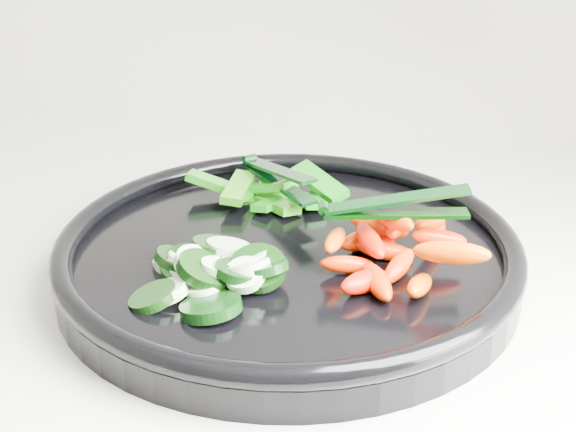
# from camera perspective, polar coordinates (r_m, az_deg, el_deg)

# --- Properties ---
(veggie_tray) EXTENTS (0.40, 0.40, 0.04)m
(veggie_tray) POSITION_cam_1_polar(r_m,az_deg,el_deg) (0.65, -0.00, -2.77)
(veggie_tray) COLOR black
(veggie_tray) RESTS_ON counter
(cucumber_pile) EXTENTS (0.13, 0.12, 0.04)m
(cucumber_pile) POSITION_cam_1_polar(r_m,az_deg,el_deg) (0.60, -5.67, -3.72)
(cucumber_pile) COLOR black
(cucumber_pile) RESTS_ON veggie_tray
(carrot_pile) EXTENTS (0.13, 0.15, 0.05)m
(carrot_pile) POSITION_cam_1_polar(r_m,az_deg,el_deg) (0.62, 7.39, -2.09)
(carrot_pile) COLOR #FF3400
(carrot_pile) RESTS_ON veggie_tray
(pepper_pile) EXTENTS (0.15, 0.09, 0.04)m
(pepper_pile) POSITION_cam_1_polar(r_m,az_deg,el_deg) (0.73, -1.34, 1.73)
(pepper_pile) COLOR #0A6D0B
(pepper_pile) RESTS_ON veggie_tray
(tong_carrot) EXTENTS (0.11, 0.04, 0.02)m
(tong_carrot) POSITION_cam_1_polar(r_m,az_deg,el_deg) (0.61, 7.36, 0.67)
(tong_carrot) COLOR black
(tong_carrot) RESTS_ON carrot_pile
(tong_pepper) EXTENTS (0.09, 0.09, 0.02)m
(tong_pepper) POSITION_cam_1_polar(r_m,az_deg,el_deg) (0.72, -0.86, 2.92)
(tong_pepper) COLOR black
(tong_pepper) RESTS_ON pepper_pile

